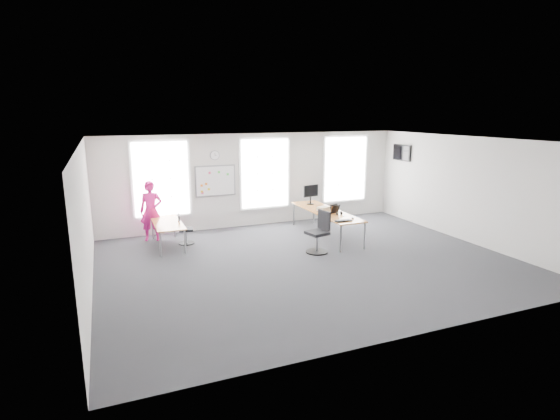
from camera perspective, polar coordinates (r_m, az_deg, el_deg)
name	(u,v)px	position (r m, az deg, el deg)	size (l,w,h in m)	color
floor	(309,262)	(11.01, 3.81, -6.74)	(10.00, 10.00, 0.00)	#25252A
ceiling	(311,141)	(10.40, 4.05, 9.04)	(10.00, 10.00, 0.00)	white
wall_back	(256,180)	(14.25, -3.16, 3.95)	(10.00, 10.00, 0.00)	silver
wall_front	(420,250)	(7.34, 17.79, -5.00)	(10.00, 10.00, 0.00)	silver
wall_left	(85,222)	(9.57, -24.09, -1.45)	(10.00, 10.00, 0.00)	silver
wall_right	(468,190)	(13.54, 23.33, 2.47)	(10.00, 10.00, 0.00)	silver
window_left	(161,179)	(13.52, -15.26, 3.92)	(1.60, 0.06, 2.20)	silver
window_mid	(265,173)	(14.29, -1.99, 4.80)	(1.60, 0.06, 2.20)	silver
window_right	(345,169)	(15.57, 8.47, 5.32)	(1.60, 0.06, 2.20)	silver
desk_right	(326,213)	(13.08, 6.03, -0.33)	(0.85, 3.20, 0.78)	#BD7537
desk_left	(167,224)	(12.45, -14.50, -1.81)	(0.75, 1.87, 0.68)	#BD7537
chair_right	(319,234)	(11.62, 5.13, -3.18)	(0.60, 0.59, 1.11)	black
chair_left	(184,231)	(12.63, -12.42, -2.68)	(0.46, 0.46, 0.85)	black
person	(151,211)	(13.11, -16.49, -0.12)	(0.63, 0.42, 1.74)	#D6187C
whiteboard	(216,181)	(13.84, -8.42, 3.79)	(1.20, 0.03, 0.90)	white
wall_clock	(215,155)	(13.74, -8.53, 7.08)	(0.30, 0.30, 0.04)	gray
tv	(402,153)	(15.63, 15.63, 7.24)	(0.06, 0.90, 0.55)	black
keyboard	(344,221)	(11.88, 8.30, -1.41)	(0.48, 0.17, 0.02)	black
mouse	(353,218)	(12.22, 9.49, -1.02)	(0.07, 0.11, 0.04)	black
lens_cap	(344,216)	(12.45, 8.32, -0.80)	(0.06, 0.06, 0.01)	black
headphones	(339,213)	(12.57, 7.72, -0.44)	(0.18, 0.09, 0.10)	black
laptop_sleeve	(335,209)	(12.78, 7.17, 0.14)	(0.32, 0.25, 0.25)	black
paper_stack	(323,209)	(13.10, 5.69, 0.18)	(0.33, 0.25, 0.11)	#F3EAC3
monitor	(311,193)	(13.88, 4.05, 2.26)	(0.56, 0.23, 0.62)	black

